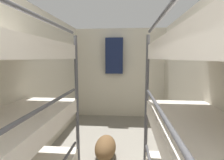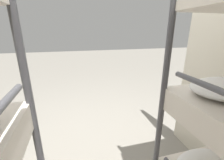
# 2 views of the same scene
# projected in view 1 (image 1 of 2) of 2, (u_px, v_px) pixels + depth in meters

# --- Properties ---
(wall_left) EXTENTS (0.06, 4.97, 2.31)m
(wall_left) POSITION_uv_depth(u_px,v_px,m) (22.00, 89.00, 2.29)
(wall_left) COLOR beige
(wall_left) RESTS_ON ground_plane
(wall_right) EXTENTS (0.06, 4.97, 2.31)m
(wall_right) POSITION_uv_depth(u_px,v_px,m) (209.00, 92.00, 2.08)
(wall_right) COLOR beige
(wall_right) RESTS_ON ground_plane
(wall_back) EXTENTS (2.41, 0.06, 2.31)m
(wall_back) POSITION_uv_depth(u_px,v_px,m) (120.00, 73.00, 4.62)
(wall_back) COLOR beige
(wall_back) RESTS_ON ground_plane
(bunk_stack_right_near) EXTENTS (0.72, 1.91, 1.87)m
(bunk_stack_right_near) POSITION_uv_depth(u_px,v_px,m) (214.00, 147.00, 1.17)
(bunk_stack_right_near) COLOR #4C4C51
(bunk_stack_right_near) RESTS_ON ground_plane
(duffel_bag) EXTENTS (0.33, 0.59, 0.33)m
(duffel_bag) POSITION_uv_depth(u_px,v_px,m) (105.00, 147.00, 2.74)
(duffel_bag) COLOR brown
(duffel_bag) RESTS_ON ground_plane
(hanging_coat) EXTENTS (0.44, 0.12, 0.90)m
(hanging_coat) POSITION_uv_depth(u_px,v_px,m) (114.00, 56.00, 4.42)
(hanging_coat) COLOR #192347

